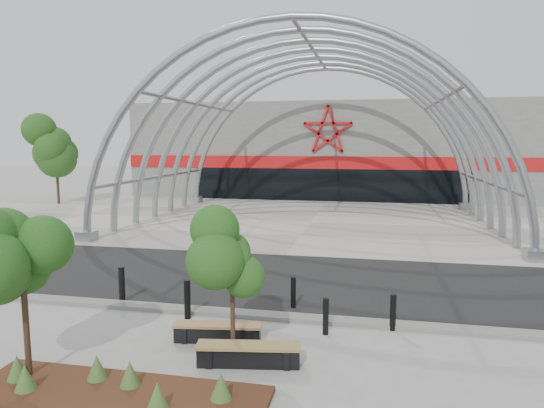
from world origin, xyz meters
TOP-DOWN VIEW (x-y plane):
  - ground at (0.00, 0.00)m, footprint 140.00×140.00m
  - road at (0.00, 3.50)m, footprint 140.00×7.00m
  - forecourt at (0.00, 15.50)m, footprint 60.00×17.00m
  - kerb at (0.00, -0.25)m, footprint 60.00×0.50m
  - arena_building at (0.00, 33.45)m, footprint 34.00×15.24m
  - vault_canopy at (0.00, 15.50)m, footprint 20.80×15.80m
  - planting_bed at (-1.24, -4.92)m, footprint 5.78×1.79m
  - street_tree_0 at (-3.29, -4.62)m, footprint 1.68×1.68m
  - street_tree_1 at (0.50, -2.78)m, footprint 1.32×1.32m
  - bench_0 at (-0.11, -2.02)m, footprint 2.17×0.77m
  - bench_1 at (0.94, -3.10)m, footprint 2.31×0.85m
  - bollard_0 at (-3.82, 0.13)m, footprint 0.18×0.18m
  - bollard_1 at (-1.39, -0.73)m, footprint 0.17×0.17m
  - bollard_2 at (1.31, 0.69)m, footprint 0.15×0.15m
  - bollard_3 at (2.42, -1.07)m, footprint 0.15×0.15m
  - bollard_4 at (4.08, -0.46)m, footprint 0.15×0.15m
  - bg_tree_0 at (-20.00, 20.00)m, footprint 3.00×3.00m

SIDE VIEW (x-z plane):
  - ground at x=0.00m, z-range 0.00..0.00m
  - road at x=0.00m, z-range 0.00..0.02m
  - vault_canopy at x=0.00m, z-range -10.16..10.20m
  - forecourt at x=0.00m, z-range 0.00..0.04m
  - kerb at x=0.00m, z-range 0.00..0.12m
  - planting_bed at x=-1.24m, z-range -0.16..0.45m
  - bench_0 at x=-0.11m, z-range -0.01..0.44m
  - bench_1 at x=0.94m, z-range -0.01..0.47m
  - bollard_2 at x=1.31m, z-range 0.00..0.92m
  - bollard_3 at x=2.42m, z-range 0.00..0.93m
  - bollard_4 at x=4.08m, z-range 0.00..0.94m
  - bollard_1 at x=-1.39m, z-range 0.00..1.08m
  - bollard_0 at x=-3.82m, z-range 0.00..1.10m
  - street_tree_1 at x=0.50m, z-range 0.68..3.81m
  - street_tree_0 at x=-3.29m, z-range 0.84..4.68m
  - arena_building at x=0.00m, z-range -0.01..7.99m
  - bg_tree_0 at x=-20.00m, z-range 1.41..7.86m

